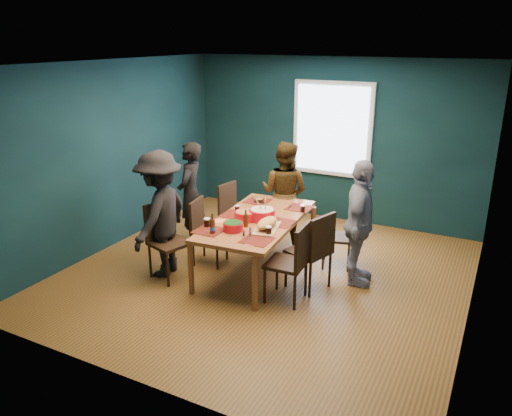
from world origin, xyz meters
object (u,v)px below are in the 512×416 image
(chair_left_mid, at_px, (204,227))
(bowl_salad, at_px, (246,215))
(chair_left_near, at_px, (165,234))
(person_near_left, at_px, (160,214))
(chair_right_mid, at_px, (315,246))
(person_right, at_px, (359,224))
(chair_right_near, at_px, (294,258))
(bowl_herbs, at_px, (233,226))
(person_back, at_px, (284,193))
(cutting_board, at_px, (267,224))
(bowl_dumpling, at_px, (262,214))
(dining_table, at_px, (257,224))
(chair_right_far, at_px, (344,232))
(person_far_left, at_px, (190,194))
(chair_left_far, at_px, (232,208))

(chair_left_mid, height_order, bowl_salad, chair_left_mid)
(chair_left_near, xyz_separation_m, person_near_left, (-0.07, 0.02, 0.25))
(chair_right_mid, distance_m, person_right, 0.63)
(chair_right_near, bearing_deg, bowl_herbs, 176.99)
(person_back, bearing_deg, person_right, 148.67)
(chair_left_mid, xyz_separation_m, cutting_board, (1.06, -0.21, 0.29))
(bowl_dumpling, bearing_deg, cutting_board, -54.15)
(person_right, distance_m, bowl_salad, 1.44)
(person_right, bearing_deg, bowl_dumpling, 93.40)
(chair_left_near, relative_size, bowl_dumpling, 2.90)
(dining_table, relative_size, person_back, 1.33)
(chair_right_far, bearing_deg, person_far_left, 170.48)
(dining_table, xyz_separation_m, chair_left_near, (-1.01, -0.63, -0.10))
(bowl_salad, height_order, bowl_dumpling, bowl_dumpling)
(dining_table, height_order, chair_right_far, chair_right_far)
(cutting_board, bearing_deg, dining_table, 122.51)
(chair_left_far, bearing_deg, bowl_salad, -42.07)
(chair_left_near, bearing_deg, person_back, 80.71)
(chair_left_mid, distance_m, cutting_board, 1.12)
(chair_left_mid, height_order, bowl_herbs, chair_left_mid)
(dining_table, distance_m, person_back, 1.15)
(person_right, bearing_deg, bowl_salad, 96.24)
(chair_left_mid, distance_m, person_right, 2.11)
(person_far_left, bearing_deg, chair_right_far, 81.77)
(bowl_salad, relative_size, bowl_dumpling, 0.84)
(chair_right_near, distance_m, person_back, 1.88)
(person_right, bearing_deg, chair_left_far, 66.72)
(person_back, bearing_deg, bowl_herbs, 91.71)
(person_far_left, distance_m, bowl_herbs, 1.56)
(chair_left_far, relative_size, person_right, 0.56)
(chair_left_far, distance_m, bowl_salad, 1.18)
(dining_table, relative_size, chair_right_far, 2.38)
(chair_left_near, xyz_separation_m, chair_right_mid, (1.87, 0.51, 0.01))
(dining_table, relative_size, person_near_left, 1.24)
(bowl_salad, bearing_deg, chair_right_near, -25.62)
(chair_right_mid, bearing_deg, bowl_dumpling, -171.72)
(chair_right_mid, bearing_deg, dining_table, -170.40)
(chair_right_near, bearing_deg, bowl_dumpling, 139.66)
(cutting_board, bearing_deg, chair_right_mid, 1.93)
(chair_left_near, xyz_separation_m, person_right, (2.28, 0.93, 0.23))
(chair_right_mid, xyz_separation_m, bowl_dumpling, (-0.79, 0.14, 0.25))
(chair_left_near, distance_m, person_right, 2.48)
(dining_table, xyz_separation_m, chair_right_mid, (0.85, -0.13, -0.10))
(chair_right_near, bearing_deg, chair_right_far, 77.12)
(chair_right_mid, relative_size, bowl_salad, 3.51)
(chair_left_far, distance_m, bowl_dumpling, 1.22)
(dining_table, height_order, bowl_dumpling, bowl_dumpling)
(person_near_left, xyz_separation_m, cutting_board, (1.36, 0.34, -0.01))
(chair_left_mid, relative_size, bowl_dumpling, 2.65)
(chair_left_near, height_order, cutting_board, chair_left_near)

